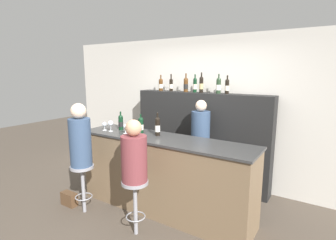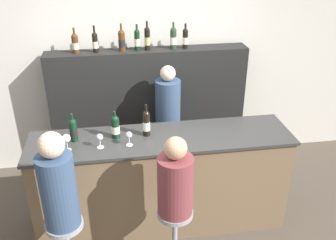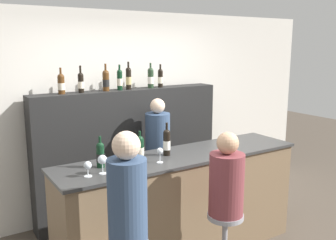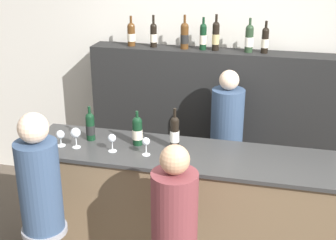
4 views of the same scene
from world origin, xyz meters
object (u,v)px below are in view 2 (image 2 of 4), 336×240
wine_bottle_backbar_3 (137,40)px  guest_seated_left (58,185)px  wine_bottle_counter_2 (146,123)px  wine_bottle_backbar_5 (173,38)px  wine_bottle_backbar_0 (75,43)px  bar_stool_right (175,225)px  wine_glass_3 (129,136)px  wine_bottle_backbar_1 (95,42)px  guest_seated_right (175,181)px  wine_bottle_backbar_6 (185,38)px  wine_glass_1 (66,139)px  wine_bottle_backbar_2 (122,40)px  wine_glass_2 (100,138)px  wine_bottle_counter_0 (73,130)px  wine_bottle_counter_1 (115,127)px  bartender (168,130)px  bar_stool_left (66,237)px  wine_bottle_backbar_4 (147,38)px  wine_glass_0 (52,143)px

wine_bottle_backbar_3 → guest_seated_left: bearing=-114.0°
wine_bottle_counter_2 → wine_bottle_backbar_5: bearing=67.8°
wine_bottle_backbar_0 → bar_stool_right: wine_bottle_backbar_0 is taller
wine_glass_3 → bar_stool_right: 0.93m
wine_bottle_backbar_1 → guest_seated_right: 2.07m
wine_bottle_backbar_1 → wine_bottle_backbar_6: (1.07, 0.00, 0.00)m
wine_bottle_backbar_6 → wine_glass_1: 1.94m
wine_glass_3 → guest_seated_left: guest_seated_left is taller
wine_bottle_counter_2 → wine_bottle_backbar_2: size_ratio=1.03×
wine_glass_2 → wine_glass_3: same height
guest_seated_left → guest_seated_right: (0.96, 0.00, -0.07)m
wine_bottle_backbar_0 → wine_bottle_backbar_5: wine_bottle_backbar_5 is taller
wine_glass_1 → guest_seated_left: (-0.03, -0.55, -0.12)m
wine_bottle_counter_0 → wine_bottle_counter_1: size_ratio=1.02×
wine_bottle_backbar_3 → wine_glass_2: wine_bottle_backbar_3 is taller
bar_stool_right → wine_bottle_counter_2: bearing=103.0°
wine_glass_2 → bartender: bearing=48.9°
wine_bottle_counter_0 → wine_bottle_backbar_3: bearing=56.8°
wine_bottle_backbar_6 → guest_seated_left: bearing=-127.3°
wine_bottle_backbar_1 → bar_stool_right: size_ratio=0.44×
wine_bottle_backbar_3 → bar_stool_left: (-0.81, -1.82, -1.23)m
wine_bottle_backbar_5 → guest_seated_right: 1.99m
bartender → wine_glass_2: bearing=-131.1°
wine_bottle_backbar_3 → bar_stool_right: size_ratio=0.44×
guest_seated_right → wine_bottle_backbar_4: bearing=91.0°
guest_seated_left → guest_seated_right: guest_seated_left is taller
wine_bottle_backbar_1 → wine_glass_2: wine_bottle_backbar_1 is taller
wine_bottle_backbar_5 → guest_seated_left: wine_bottle_backbar_5 is taller
wine_bottle_backbar_3 → wine_bottle_backbar_5: wine_bottle_backbar_5 is taller
wine_glass_0 → guest_seated_left: bearing=-79.9°
bar_stool_right → bar_stool_left: bearing=180.0°
wine_bottle_counter_1 → wine_bottle_backbar_4: bearing=68.3°
wine_bottle_counter_1 → bartender: bearing=49.0°
wine_bottle_counter_0 → wine_glass_1: bearing=-107.1°
wine_bottle_counter_0 → wine_bottle_backbar_5: (1.16, 1.11, 0.56)m
wine_bottle_backbar_1 → wine_bottle_backbar_2: 0.31m
wine_bottle_backbar_1 → wine_bottle_backbar_6: bearing=0.0°
wine_bottle_counter_1 → wine_bottle_backbar_2: 1.25m
wine_bottle_counter_1 → guest_seated_right: (0.47, -0.72, -0.19)m
wine_glass_1 → wine_bottle_counter_0: bearing=72.9°
wine_bottle_backbar_6 → wine_glass_1: bearing=-136.7°
wine_bottle_counter_0 → wine_glass_2: size_ratio=2.01×
wine_bottle_backbar_1 → wine_bottle_backbar_6: 1.07m
wine_bottle_backbar_2 → bartender: 1.21m
wine_bottle_backbar_2 → bar_stool_right: (0.33, -1.82, -1.23)m
wine_bottle_counter_0 → wine_bottle_backbar_6: wine_bottle_backbar_6 is taller
wine_glass_3 → bar_stool_left: wine_glass_3 is taller
bar_stool_left → bar_stool_right: size_ratio=1.00×
wine_bottle_counter_1 → bar_stool_left: size_ratio=0.41×
guest_seated_left → wine_glass_1: bearing=86.3°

